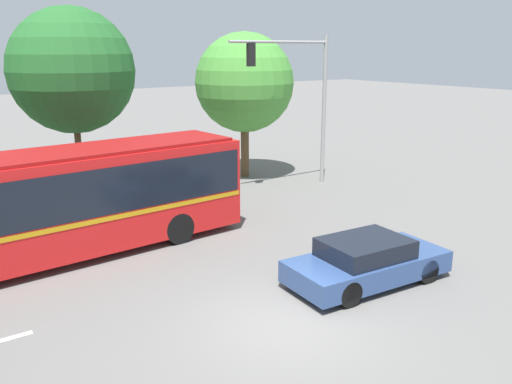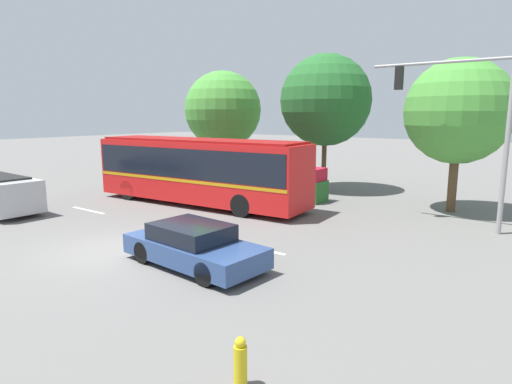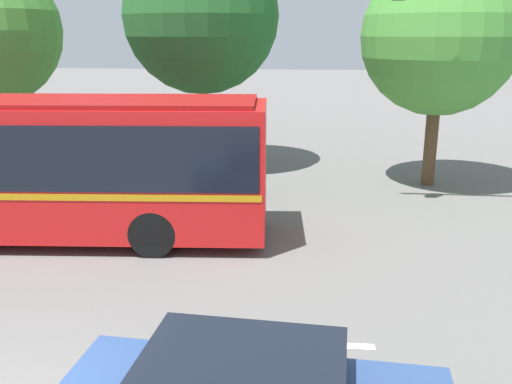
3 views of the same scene
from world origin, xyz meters
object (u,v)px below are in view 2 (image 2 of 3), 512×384
object	(u,v)px
street_tree_right	(458,112)
fire_hydrant	(240,363)
traffic_light_pole	(472,114)
street_tree_left	(223,110)
sedan_foreground	(194,246)
street_tree_centre	(326,100)
city_bus	(199,167)

from	to	relation	value
street_tree_right	fire_hydrant	bearing A→B (deg)	-88.79
traffic_light_pole	street_tree_right	world-z (taller)	street_tree_right
street_tree_left	fire_hydrant	size ratio (longest dim) A/B	8.31
sedan_foreground	traffic_light_pole	xyz separation A→B (m)	(5.35, 9.08, 3.74)
traffic_light_pole	street_tree_centre	world-z (taller)	street_tree_centre
sedan_foreground	fire_hydrant	distance (m)	5.87
city_bus	street_tree_centre	xyz separation A→B (m)	(2.89, 7.36, 3.30)
street_tree_left	street_tree_centre	xyz separation A→B (m)	(7.35, 0.34, 0.48)
street_tree_centre	street_tree_left	bearing A→B (deg)	-177.37
street_tree_left	street_tree_centre	size ratio (longest dim) A/B	0.93
fire_hydrant	street_tree_left	bearing A→B (deg)	131.39
traffic_light_pole	fire_hydrant	bearing A→B (deg)	86.67
street_tree_centre	traffic_light_pole	bearing A→B (deg)	-29.11
street_tree_centre	city_bus	bearing A→B (deg)	-111.45
street_tree_left	street_tree_right	size ratio (longest dim) A/B	1.06
traffic_light_pole	street_tree_right	size ratio (longest dim) A/B	0.97
sedan_foreground	fire_hydrant	size ratio (longest dim) A/B	5.23
street_tree_right	city_bus	bearing A→B (deg)	-151.23
street_tree_centre	fire_hydrant	world-z (taller)	street_tree_centre
sedan_foreground	street_tree_left	world-z (taller)	street_tree_left
sedan_foreground	street_tree_centre	bearing A→B (deg)	106.70
sedan_foreground	city_bus	bearing A→B (deg)	137.04
sedan_foreground	fire_hydrant	world-z (taller)	sedan_foreground
city_bus	fire_hydrant	distance (m)	14.65
sedan_foreground	street_tree_centre	world-z (taller)	street_tree_centre
traffic_light_pole	street_tree_centre	bearing A→B (deg)	-29.11
city_bus	street_tree_centre	distance (m)	8.56
sedan_foreground	fire_hydrant	bearing A→B (deg)	-34.03
street_tree_centre	fire_hydrant	size ratio (longest dim) A/B	8.92
traffic_light_pole	street_tree_left	distance (m)	16.36
city_bus	fire_hydrant	xyz separation A→B (m)	(10.57, -10.04, -1.39)
traffic_light_pole	street_tree_right	bearing A→B (deg)	-70.07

